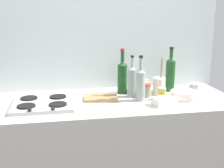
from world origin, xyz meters
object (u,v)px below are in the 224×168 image
Objects in this scene: stovetop_hob at (43,103)px; wine_bottle_mid_left at (140,84)px; butter_dish at (164,101)px; condiment_jar_spare at (194,88)px; utensil_crock at (159,85)px; condiment_jar_front at (147,91)px; condiment_jar_rear at (162,93)px; wine_bottle_mid_right at (122,76)px; wine_bottle_rightmost at (170,73)px; plate_stack at (184,95)px; wine_bottle_leftmost at (132,81)px; cutting_board at (101,98)px; mixing_bowl at (139,85)px.

wine_bottle_mid_left reaches higher than stovetop_hob.
condiment_jar_spare is (0.35, 0.26, 0.01)m from butter_dish.
utensil_crock is at bearing 34.55° from wine_bottle_mid_left.
stovetop_hob is 4.04× the size of condiment_jar_front.
condiment_jar_rear is at bearing -0.92° from stovetop_hob.
wine_bottle_mid_left is 0.23m from utensil_crock.
butter_dish is (0.22, -0.34, -0.11)m from wine_bottle_mid_right.
wine_bottle_rightmost is at bearing 35.40° from utensil_crock.
condiment_jar_rear is (0.16, -0.00, -0.08)m from wine_bottle_mid_left.
stovetop_hob is 1.95× the size of plate_stack.
wine_bottle_leftmost reaches higher than condiment_jar_spare.
utensil_crock is at bearing 6.43° from wine_bottle_leftmost.
wine_bottle_rightmost is (0.34, 0.11, 0.02)m from wine_bottle_leftmost.
wine_bottle_rightmost reaches higher than plate_stack.
wine_bottle_mid_left is at bearing -164.69° from condiment_jar_spare.
plate_stack is at bearing -9.36° from cutting_board.
utensil_crock reaches higher than condiment_jar_front.
mixing_bowl is at bearing 17.37° from stovetop_hob.
wine_bottle_rightmost is at bearing 0.50° from wine_bottle_mid_right.
mixing_bowl is at bearing 138.76° from utensil_crock.
utensil_crock is at bearing -144.60° from wine_bottle_rightmost.
condiment_jar_spare is (0.29, 0.00, -0.03)m from utensil_crock.
butter_dish is at bearing -74.58° from condiment_jar_front.
mixing_bowl is at bearing 76.99° from wine_bottle_mid_left.
plate_stack is 0.17m from condiment_jar_rear.
condiment_jar_spare reaches higher than stovetop_hob.
butter_dish is 0.21m from condiment_jar_front.
wine_bottle_leftmost is at bearing -65.39° from wine_bottle_mid_right.
wine_bottle_rightmost is 2.41× the size of butter_dish.
condiment_jar_rear is (0.03, 0.13, 0.02)m from butter_dish.
wine_bottle_leftmost is at bearing 152.23° from condiment_jar_rear.
condiment_jar_rear is at bearing -11.29° from cutting_board.
condiment_jar_front reaches higher than stovetop_hob.
butter_dish is 0.43m from condiment_jar_spare.
plate_stack is at bearing -2.47° from wine_bottle_mid_left.
condiment_jar_front is (0.75, 0.06, 0.04)m from stovetop_hob.
condiment_jar_front is at bearing -83.71° from mixing_bowl.
wine_bottle_leftmost is at bearing 4.34° from cutting_board.
wine_bottle_mid_left is (0.04, -0.10, 0.00)m from wine_bottle_leftmost.
wine_bottle_rightmost is at bearing 153.40° from condiment_jar_spare.
wine_bottle_mid_left is 0.92× the size of wine_bottle_rightmost.
wine_bottle_rightmost reaches higher than mixing_bowl.
wine_bottle_mid_left is 3.69× the size of condiment_jar_rear.
wine_bottle_leftmost is 0.89× the size of wine_bottle_mid_right.
wine_bottle_leftmost is 1.31× the size of cutting_board.
wine_bottle_leftmost reaches higher than mixing_bowl.
plate_stack is 2.77× the size of condiment_jar_spare.
wine_bottle_mid_right is 0.39m from wine_bottle_rightmost.
stovetop_hob is at bearing -174.16° from condiment_jar_spare.
condiment_jar_spare is 0.31× the size of cutting_board.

